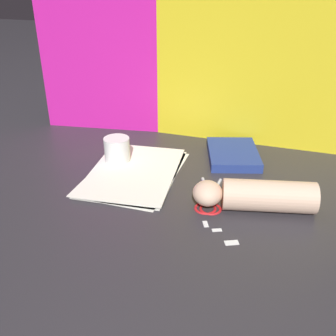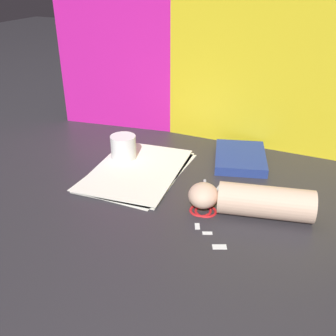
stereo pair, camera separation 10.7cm
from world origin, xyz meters
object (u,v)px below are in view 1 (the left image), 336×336
(book_closed, at_px, (233,154))
(hand_forearm, at_px, (256,195))
(scissors, at_px, (209,201))
(paper_stack, at_px, (134,172))
(mug, at_px, (117,151))

(book_closed, distance_m, hand_forearm, 0.30)
(scissors, bearing_deg, paper_stack, 159.47)
(scissors, bearing_deg, mug, 155.69)
(hand_forearm, xyz_separation_m, mug, (-0.44, 0.14, 0.00))
(book_closed, xyz_separation_m, mug, (-0.34, -0.14, 0.03))
(book_closed, height_order, scissors, book_closed)
(hand_forearm, bearing_deg, paper_stack, 166.67)
(scissors, bearing_deg, hand_forearm, 2.99)
(mug, bearing_deg, book_closed, 22.11)
(scissors, distance_m, hand_forearm, 0.12)
(scissors, xyz_separation_m, mug, (-0.32, 0.15, 0.04))
(book_closed, distance_m, mug, 0.37)
(book_closed, distance_m, scissors, 0.29)
(hand_forearm, bearing_deg, book_closed, 109.63)
(scissors, relative_size, hand_forearm, 0.62)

